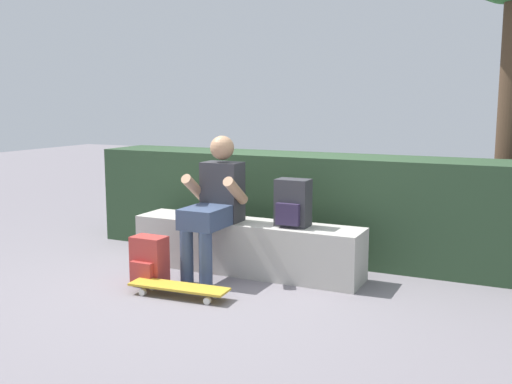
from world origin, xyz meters
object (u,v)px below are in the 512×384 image
object	(u,v)px
skateboard_near_person	(179,287)
backpack_on_bench	(293,204)
backpack_on_ground	(149,261)
bench_main	(247,247)
person_skater	(214,201)

from	to	relation	value
skateboard_near_person	backpack_on_bench	distance (m)	1.18
skateboard_near_person	backpack_on_ground	distance (m)	0.45
bench_main	backpack_on_bench	distance (m)	0.61
person_skater	backpack_on_ground	distance (m)	0.74
backpack_on_ground	skateboard_near_person	bearing A→B (deg)	-23.40
person_skater	bench_main	bearing A→B (deg)	45.74
bench_main	backpack_on_ground	xyz separation A→B (m)	(-0.57, -0.67, -0.03)
bench_main	backpack_on_bench	world-z (taller)	backpack_on_bench
bench_main	person_skater	bearing A→B (deg)	-134.26
backpack_on_ground	person_skater	bearing A→B (deg)	51.36
skateboard_near_person	backpack_on_ground	bearing A→B (deg)	156.60
person_skater	skateboard_near_person	distance (m)	0.86
skateboard_near_person	backpack_on_bench	size ratio (longest dim) A/B	2.03
backpack_on_ground	bench_main	bearing A→B (deg)	49.49
person_skater	backpack_on_ground	world-z (taller)	person_skater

